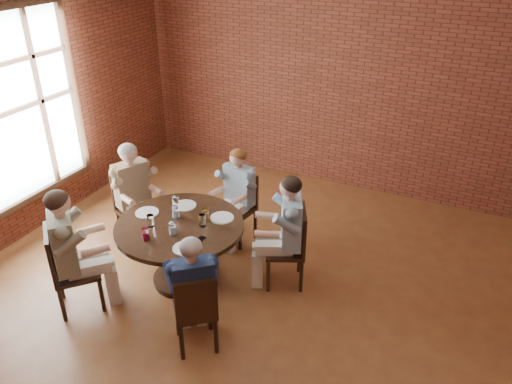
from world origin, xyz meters
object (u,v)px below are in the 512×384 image
at_px(diner_d, 73,251).
at_px(chair_d, 66,267).
at_px(diner_a, 285,232).
at_px(chair_a, 293,244).
at_px(smartphone, 200,240).
at_px(diner_c, 135,195).
at_px(diner_e, 194,293).
at_px(diner_b, 237,197).
at_px(chair_c, 133,204).
at_px(dining_table, 181,241).
at_px(chair_b, 241,204).
at_px(chair_e, 196,310).

bearing_deg(diner_d, chair_d, 90.00).
xyz_separation_m(diner_a, diner_d, (-1.78, -1.30, 0.03)).
bearing_deg(chair_a, smartphone, -72.48).
xyz_separation_m(diner_c, diner_e, (1.59, -1.21, -0.04)).
bearing_deg(chair_a, diner_a, -90.00).
bearing_deg(diner_b, smartphone, -71.17).
bearing_deg(chair_a, diner_e, -44.34).
height_order(chair_a, chair_c, chair_c).
height_order(diner_a, chair_c, diner_a).
xyz_separation_m(dining_table, chair_b, (0.18, 1.07, -0.04)).
bearing_deg(chair_e, diner_e, -90.00).
xyz_separation_m(chair_a, diner_b, (-0.94, 0.49, 0.12)).
height_order(diner_b, diner_c, diner_c).
xyz_separation_m(chair_b, diner_e, (0.47, -1.85, 0.13)).
bearing_deg(smartphone, diner_e, -59.02).
bearing_deg(diner_d, chair_c, -35.89).
distance_m(chair_c, smartphone, 1.54).
distance_m(dining_table, diner_c, 1.04).
xyz_separation_m(diner_d, smartphone, (1.10, 0.65, 0.07)).
xyz_separation_m(chair_b, diner_c, (-1.12, -0.64, 0.18)).
distance_m(diner_c, diner_e, 2.00).
xyz_separation_m(dining_table, chair_a, (1.11, 0.51, -0.02)).
relative_size(dining_table, chair_d, 1.44).
xyz_separation_m(chair_a, chair_e, (-0.41, -1.34, -0.02)).
height_order(dining_table, diner_a, diner_a).
bearing_deg(diner_c, diner_b, -38.04).
bearing_deg(dining_table, diner_d, -132.21).
xyz_separation_m(chair_c, chair_d, (0.21, -1.36, 0.01)).
relative_size(diner_e, smartphone, 9.38).
relative_size(diner_b, diner_d, 0.90).
relative_size(chair_c, diner_d, 0.68).
distance_m(diner_b, chair_c, 1.30).
bearing_deg(diner_b, diner_d, -107.05).
bearing_deg(chair_b, diner_d, -106.46).
bearing_deg(diner_e, dining_table, -90.00).
bearing_deg(diner_e, diner_a, -147.25).
height_order(chair_b, chair_c, chair_c).
bearing_deg(chair_c, chair_e, -102.30).
height_order(dining_table, chair_b, chair_b).
xyz_separation_m(chair_a, diner_a, (-0.08, -0.04, 0.15)).
xyz_separation_m(chair_e, smartphone, (-0.34, 0.66, 0.27)).
bearing_deg(chair_d, diner_c, -42.03).
distance_m(diner_a, diner_d, 2.20).
height_order(chair_b, diner_b, diner_b).
relative_size(diner_b, diner_c, 0.94).
bearing_deg(diner_c, dining_table, -90.00).
xyz_separation_m(diner_b, diner_e, (0.48, -1.77, -0.00)).
distance_m(dining_table, smartphone, 0.46).
height_order(dining_table, diner_d, diner_d).
xyz_separation_m(diner_b, chair_d, (-0.97, -1.89, -0.10)).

